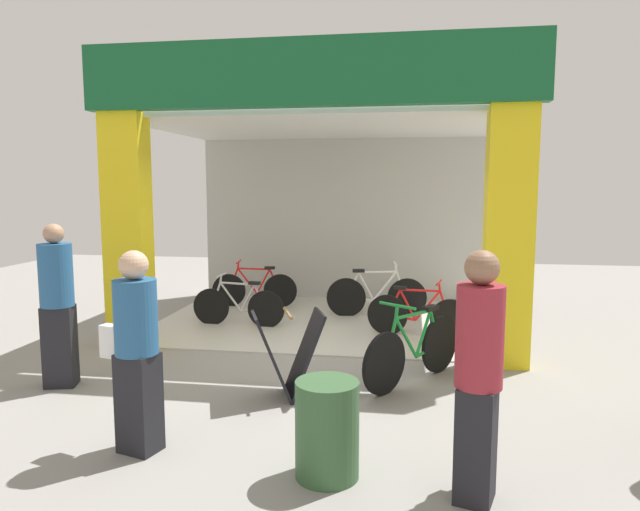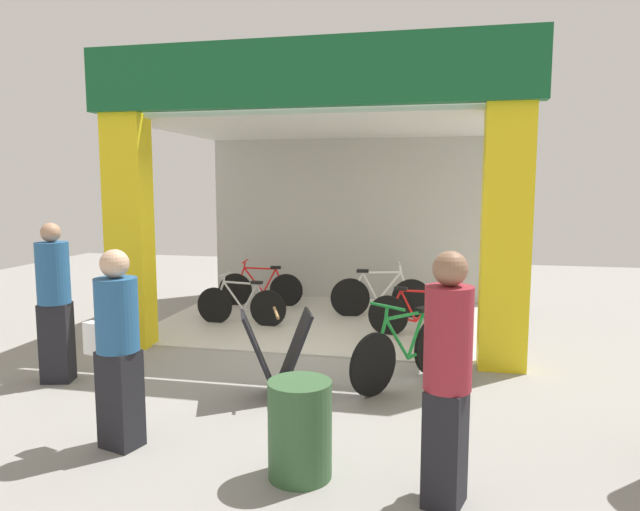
# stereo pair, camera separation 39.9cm
# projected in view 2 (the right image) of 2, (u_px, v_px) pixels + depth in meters

# --- Properties ---
(ground_plane) EXTENTS (18.41, 18.41, 0.00)m
(ground_plane) POSITION_uv_depth(u_px,v_px,m) (305.00, 356.00, 7.11)
(ground_plane) COLOR gray
(ground_plane) RESTS_ON ground
(shop_facade) EXTENTS (5.41, 3.98, 3.78)m
(shop_facade) POSITION_uv_depth(u_px,v_px,m) (332.00, 192.00, 8.59)
(shop_facade) COLOR beige
(shop_facade) RESTS_ON ground
(bicycle_inside_0) EXTENTS (1.60, 0.44, 0.88)m
(bicycle_inside_0) POSITION_uv_depth(u_px,v_px,m) (380.00, 296.00, 9.12)
(bicycle_inside_0) COLOR black
(bicycle_inside_0) RESTS_ON ground
(bicycle_inside_1) EXTENTS (1.43, 0.39, 0.79)m
(bicycle_inside_1) POSITION_uv_depth(u_px,v_px,m) (241.00, 305.00, 8.62)
(bicycle_inside_1) COLOR black
(bicycle_inside_1) RESTS_ON ground
(bicycle_inside_2) EXTENTS (1.47, 0.41, 0.81)m
(bicycle_inside_2) POSITION_uv_depth(u_px,v_px,m) (261.00, 288.00, 9.97)
(bicycle_inside_2) COLOR black
(bicycle_inside_2) RESTS_ON ground
(bicycle_inside_3) EXTENTS (1.44, 0.41, 0.81)m
(bicycle_inside_3) POSITION_uv_depth(u_px,v_px,m) (419.00, 316.00, 7.85)
(bicycle_inside_3) COLOR black
(bicycle_inside_3) RESTS_ON ground
(bicycle_parked_0) EXTENTS (1.00, 1.36, 0.90)m
(bicycle_parked_0) POSITION_uv_depth(u_px,v_px,m) (406.00, 351.00, 6.06)
(bicycle_parked_0) COLOR black
(bicycle_parked_0) RESTS_ON ground
(sandwich_board_sign) EXTENTS (0.81, 0.68, 0.88)m
(sandwich_board_sign) POSITION_uv_depth(u_px,v_px,m) (277.00, 354.00, 5.70)
(sandwich_board_sign) COLOR black
(sandwich_board_sign) RESTS_ON ground
(pedestrian_1) EXTENTS (0.55, 0.41, 1.61)m
(pedestrian_1) POSITION_uv_depth(u_px,v_px,m) (117.00, 346.00, 4.55)
(pedestrian_1) COLOR black
(pedestrian_1) RESTS_ON ground
(pedestrian_2) EXTENTS (0.41, 0.41, 1.72)m
(pedestrian_2) POSITION_uv_depth(u_px,v_px,m) (55.00, 301.00, 6.08)
(pedestrian_2) COLOR black
(pedestrian_2) RESTS_ON ground
(pedestrian_3) EXTENTS (0.39, 0.54, 1.70)m
(pedestrian_3) POSITION_uv_depth(u_px,v_px,m) (448.00, 377.00, 3.70)
(pedestrian_3) COLOR black
(pedestrian_3) RESTS_ON ground
(trash_bin) EXTENTS (0.47, 0.47, 0.72)m
(trash_bin) POSITION_uv_depth(u_px,v_px,m) (300.00, 429.00, 4.13)
(trash_bin) COLOR #335933
(trash_bin) RESTS_ON ground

